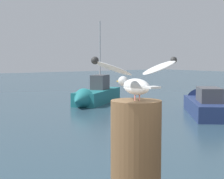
{
  "coord_description": "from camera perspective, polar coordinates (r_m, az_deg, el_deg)",
  "views": [
    {
      "loc": [
        -0.42,
        -2.2,
        2.68
      ],
      "look_at": [
        1.07,
        -0.19,
        2.47
      ],
      "focal_mm": 60.21,
      "sensor_mm": 36.0,
      "label": 1
    }
  ],
  "objects": [
    {
      "name": "mooring_post",
      "position": [
        2.42,
        3.62,
        -13.15
      ],
      "size": [
        0.32,
        0.32,
        0.97
      ],
      "primitive_type": "cylinder",
      "color": "#4C3823",
      "rests_on": "harbor_quay"
    },
    {
      "name": "seagull",
      "position": [
        2.31,
        3.65,
        1.64
      ],
      "size": [
        0.66,
        0.39,
        0.27
      ],
      "color": "#C66A60",
      "rests_on": "mooring_post"
    },
    {
      "name": "boat_navy",
      "position": [
        18.76,
        13.74,
        -2.13
      ],
      "size": [
        5.02,
        5.51,
        1.63
      ],
      "color": "navy",
      "rests_on": "ground_plane"
    },
    {
      "name": "boat_teal",
      "position": [
        21.74,
        -2.73,
        -0.89
      ],
      "size": [
        5.44,
        4.41,
        5.03
      ],
      "color": "#1E7075",
      "rests_on": "ground_plane"
    }
  ]
}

